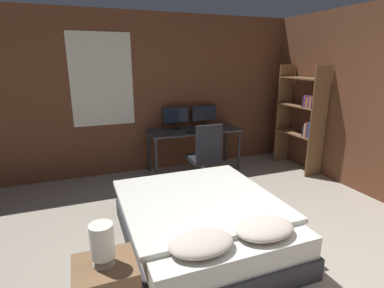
# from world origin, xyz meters

# --- Properties ---
(wall_back) EXTENTS (12.00, 0.08, 2.70)m
(wall_back) POSITION_xyz_m (-0.02, 3.81, 1.35)
(wall_back) COLOR brown
(wall_back) RESTS_ON ground_plane
(bed) EXTENTS (1.61, 1.92, 0.56)m
(bed) POSITION_xyz_m (-0.63, 1.31, 0.25)
(bed) COLOR #2D2D33
(bed) RESTS_ON ground_plane
(bedside_lamp) EXTENTS (0.17, 0.17, 0.31)m
(bedside_lamp) POSITION_xyz_m (-1.69, 0.56, 0.72)
(bedside_lamp) COLOR gray
(bedside_lamp) RESTS_ON nightstand
(desk) EXTENTS (1.63, 0.61, 0.75)m
(desk) POSITION_xyz_m (0.13, 3.44, 0.66)
(desk) COLOR #38383D
(desk) RESTS_ON ground_plane
(monitor_left) EXTENTS (0.47, 0.16, 0.39)m
(monitor_left) POSITION_xyz_m (-0.14, 3.64, 0.97)
(monitor_left) COLOR black
(monitor_left) RESTS_ON desk
(monitor_right) EXTENTS (0.47, 0.16, 0.39)m
(monitor_right) POSITION_xyz_m (0.40, 3.64, 0.97)
(monitor_right) COLOR black
(monitor_right) RESTS_ON desk
(keyboard) EXTENTS (0.41, 0.13, 0.02)m
(keyboard) POSITION_xyz_m (0.13, 3.24, 0.76)
(keyboard) COLOR black
(keyboard) RESTS_ON desk
(computer_mouse) EXTENTS (0.07, 0.05, 0.04)m
(computer_mouse) POSITION_xyz_m (0.42, 3.24, 0.76)
(computer_mouse) COLOR black
(computer_mouse) RESTS_ON desk
(office_chair) EXTENTS (0.52, 0.52, 1.01)m
(office_chair) POSITION_xyz_m (0.04, 2.74, 0.40)
(office_chair) COLOR black
(office_chair) RESTS_ON ground_plane
(bookshelf) EXTENTS (0.33, 0.91, 1.85)m
(bookshelf) POSITION_xyz_m (1.93, 2.78, 1.02)
(bookshelf) COLOR brown
(bookshelf) RESTS_ON ground_plane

